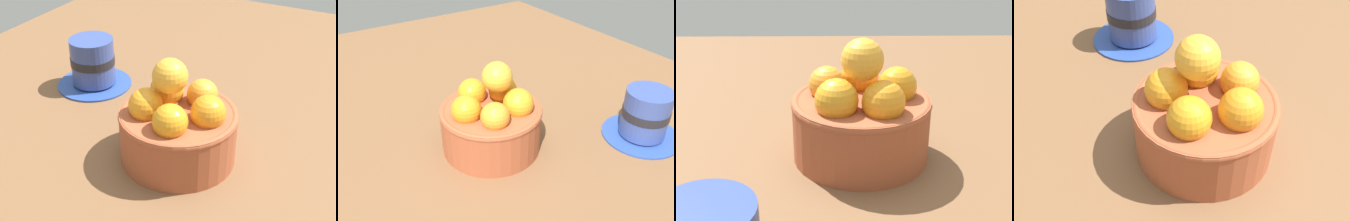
# 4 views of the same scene
# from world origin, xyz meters

# --- Properties ---
(ground_plane) EXTENTS (1.31, 1.04, 0.03)m
(ground_plane) POSITION_xyz_m (0.00, 0.00, -0.02)
(ground_plane) COLOR brown
(terracotta_bowl) EXTENTS (0.15, 0.15, 0.14)m
(terracotta_bowl) POSITION_xyz_m (0.00, -0.00, 0.05)
(terracotta_bowl) COLOR #9E4C2D
(terracotta_bowl) RESTS_ON ground_plane
(coffee_cup) EXTENTS (0.12, 0.12, 0.08)m
(coffee_cup) POSITION_xyz_m (-0.11, -0.21, 0.04)
(coffee_cup) COLOR #294695
(coffee_cup) RESTS_ON ground_plane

